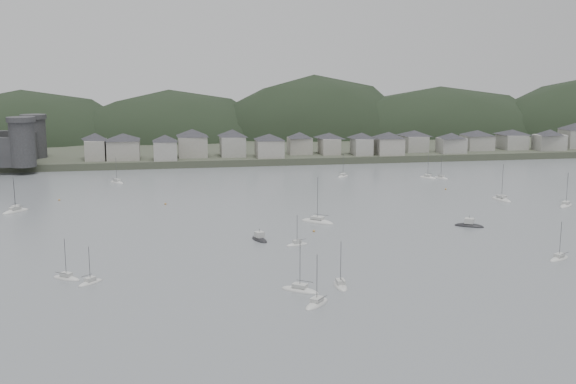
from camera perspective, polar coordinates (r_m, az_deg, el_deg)
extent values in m
plane|color=slate|center=(142.34, 5.36, -7.75)|extent=(900.00, 900.00, 0.00)
cube|color=#383D2D|center=(428.96, -5.19, 4.62)|extent=(900.00, 250.00, 3.00)
ellipsoid|color=black|center=(412.58, -20.41, 2.15)|extent=(138.98, 92.48, 81.13)
ellipsoid|color=black|center=(406.76, -9.43, 2.58)|extent=(132.08, 90.41, 79.74)
ellipsoid|color=black|center=(416.43, 2.08, 2.52)|extent=(133.88, 88.37, 101.41)
ellipsoid|color=black|center=(433.52, 12.01, 2.92)|extent=(165.81, 81.78, 82.55)
cylinder|color=#303033|center=(303.10, -20.63, 3.62)|extent=(10.00, 10.00, 18.00)
cylinder|color=#303033|center=(330.57, -19.76, 4.09)|extent=(10.00, 10.00, 17.00)
cube|color=#303033|center=(317.11, -20.14, 3.37)|extent=(3.50, 30.00, 12.00)
cube|color=gray|center=(315.67, -15.23, 3.30)|extent=(8.34, 12.91, 8.59)
pyramid|color=#242428|center=(315.04, -15.28, 4.35)|extent=(15.78, 15.78, 3.01)
cube|color=gray|center=(314.21, -13.11, 3.34)|extent=(13.68, 13.35, 8.36)
pyramid|color=#242428|center=(313.60, -13.16, 4.36)|extent=(20.07, 20.07, 2.93)
cube|color=gray|center=(308.52, -9.87, 3.31)|extent=(9.78, 10.20, 8.08)
pyramid|color=#242428|center=(307.91, -9.90, 4.31)|extent=(14.83, 14.83, 2.83)
cube|color=gray|center=(318.29, -7.71, 3.67)|extent=(12.59, 13.33, 9.09)
pyramid|color=#242428|center=(317.64, -7.73, 4.77)|extent=(19.24, 19.24, 3.18)
cube|color=gray|center=(318.00, -4.49, 3.71)|extent=(10.74, 12.17, 8.87)
pyramid|color=#242428|center=(317.37, -4.50, 4.78)|extent=(17.01, 17.01, 3.10)
cube|color=gray|center=(313.52, -1.51, 3.53)|extent=(11.63, 12.09, 7.69)
pyramid|color=#242428|center=(312.94, -1.52, 4.48)|extent=(17.61, 17.61, 2.69)
cube|color=gray|center=(324.62, 0.94, 3.75)|extent=(10.37, 9.35, 7.44)
pyramid|color=#242428|center=(324.08, 0.94, 4.63)|extent=(14.65, 14.65, 2.60)
cube|color=gray|center=(325.12, 3.34, 3.72)|extent=(8.24, 12.20, 7.22)
pyramid|color=#242428|center=(324.60, 3.35, 4.58)|extent=(15.17, 15.17, 2.53)
cube|color=gray|center=(323.59, 5.95, 3.67)|extent=(8.06, 10.91, 7.46)
pyramid|color=#242428|center=(323.05, 5.97, 4.56)|extent=(14.08, 14.08, 2.61)
cube|color=gray|center=(325.78, 8.11, 3.69)|extent=(11.73, 11.78, 7.66)
pyramid|color=#242428|center=(325.23, 8.13, 4.59)|extent=(17.46, 17.46, 2.68)
cube|color=gray|center=(340.23, 10.13, 3.88)|extent=(10.19, 13.02, 7.33)
pyramid|color=#242428|center=(339.72, 10.16, 4.71)|extent=(17.23, 17.23, 2.57)
cube|color=gray|center=(337.58, 13.03, 3.69)|extent=(11.70, 9.81, 6.88)
pyramid|color=#242428|center=(337.09, 13.06, 4.47)|extent=(15.97, 15.97, 2.41)
cube|color=gray|center=(352.46, 15.00, 3.88)|extent=(12.83, 12.48, 7.00)
pyramid|color=#242428|center=(351.99, 15.03, 4.65)|extent=(18.79, 18.79, 2.45)
cube|color=gray|center=(361.05, 17.60, 3.90)|extent=(11.07, 13.50, 6.97)
pyramid|color=#242428|center=(360.59, 17.64, 4.64)|extent=(18.25, 18.25, 2.44)
cube|color=gray|center=(361.74, 20.32, 3.78)|extent=(13.75, 9.12, 7.34)
pyramid|color=#242428|center=(361.27, 20.37, 4.56)|extent=(16.97, 16.97, 2.57)
cube|color=gray|center=(375.71, 22.08, 4.02)|extent=(11.37, 11.57, 9.05)
pyramid|color=#242428|center=(375.16, 22.14, 4.94)|extent=(17.03, 17.03, 3.17)
ellipsoid|color=silver|center=(132.64, 2.33, -9.06)|extent=(6.74, 7.31, 1.51)
cube|color=#B9B9B4|center=(132.29, 2.34, -8.63)|extent=(2.98, 3.09, 0.70)
cylinder|color=#3F3F42|center=(131.10, 2.35, -7.05)|extent=(0.12, 0.12, 9.43)
cylinder|color=#3F3F42|center=(131.34, 2.82, -8.52)|extent=(2.28, 2.65, 0.10)
ellipsoid|color=silver|center=(198.85, 2.39, -2.45)|extent=(9.78, 9.21, 2.04)
cube|color=#B9B9B4|center=(198.56, 2.39, -2.08)|extent=(4.15, 4.04, 0.70)
cylinder|color=#3F3F42|center=(197.51, 2.40, -0.61)|extent=(0.12, 0.12, 12.73)
cylinder|color=#3F3F42|center=(199.90, 2.70, -1.84)|extent=(3.49, 3.12, 0.10)
ellipsoid|color=silver|center=(271.66, -13.63, 0.73)|extent=(6.48, 7.43, 1.50)
cube|color=#B9B9B4|center=(271.49, -13.64, 0.95)|extent=(2.91, 3.09, 0.70)
cylinder|color=#3F3F42|center=(270.92, -13.68, 1.74)|extent=(0.12, 0.12, 9.40)
cylinder|color=#3F3F42|center=(270.40, -13.84, 1.02)|extent=(2.14, 2.75, 0.10)
ellipsoid|color=silver|center=(143.31, 4.25, -7.58)|extent=(2.64, 7.38, 1.46)
cube|color=#B9B9B4|center=(143.00, 4.26, -7.19)|extent=(1.71, 2.62, 0.70)
cylinder|color=#3F3F42|center=(141.93, 4.28, -5.77)|extent=(0.12, 0.12, 9.12)
cylinder|color=#3F3F42|center=(141.63, 4.41, -7.13)|extent=(0.24, 3.28, 0.10)
ellipsoid|color=silver|center=(278.90, 4.46, 1.24)|extent=(6.47, 6.68, 1.41)
cube|color=#B9B9B4|center=(278.75, 4.46, 1.44)|extent=(2.82, 2.86, 0.70)
cylinder|color=#3F3F42|center=(278.22, 4.47, 2.17)|extent=(0.12, 0.12, 8.81)
cylinder|color=#3F3F42|center=(279.33, 4.24, 1.58)|extent=(2.25, 2.38, 0.10)
ellipsoid|color=silver|center=(280.43, 12.23, 1.08)|extent=(5.06, 6.60, 1.29)
cube|color=#B9B9B4|center=(280.28, 12.23, 1.27)|extent=(2.37, 2.66, 0.70)
cylinder|color=#3F3F42|center=(279.80, 12.26, 1.93)|extent=(0.12, 0.12, 8.06)
cylinder|color=#3F3F42|center=(279.06, 12.20, 1.35)|extent=(1.56, 2.55, 0.10)
ellipsoid|color=silver|center=(280.40, 11.20, 1.12)|extent=(6.24, 7.56, 1.50)
cube|color=#B9B9B4|center=(280.23, 11.20, 1.33)|extent=(2.85, 3.10, 0.70)
cylinder|color=#3F3F42|center=(279.68, 11.23, 2.10)|extent=(0.12, 0.12, 9.40)
cylinder|color=#3F3F42|center=(281.45, 11.27, 1.48)|extent=(2.00, 2.84, 0.10)
ellipsoid|color=silver|center=(140.13, 0.97, -7.98)|extent=(7.98, 7.05, 1.62)
cube|color=#B9B9B4|center=(139.79, 0.97, -7.54)|extent=(3.33, 3.16, 0.70)
cylinder|color=#3F3F42|center=(138.58, 0.98, -5.93)|extent=(0.12, 0.12, 10.14)
cylinder|color=#3F3F42|center=(140.68, 1.36, -7.19)|extent=(2.93, 2.33, 0.10)
ellipsoid|color=silver|center=(150.26, -15.64, -7.09)|extent=(5.55, 5.70, 1.21)
cube|color=#B9B9B4|center=(150.00, -15.66, -6.77)|extent=(2.42, 2.44, 0.70)
cylinder|color=#3F3F42|center=(149.16, -15.72, -5.66)|extent=(0.12, 0.12, 7.54)
cylinder|color=#3F3F42|center=(150.67, -15.93, -6.48)|extent=(1.94, 2.04, 0.10)
ellipsoid|color=silver|center=(237.59, 21.50, -1.06)|extent=(8.03, 7.51, 1.67)
cube|color=#B9B9B4|center=(237.38, 21.51, -0.79)|extent=(3.41, 3.31, 0.70)
cylinder|color=#3F3F42|center=(236.65, 21.58, 0.21)|extent=(0.12, 0.12, 10.43)
cylinder|color=#3F3F42|center=(237.53, 21.17, -0.63)|extent=(2.89, 2.55, 0.10)
ellipsoid|color=silver|center=(174.24, 0.74, -4.29)|extent=(6.14, 3.45, 1.17)
cube|color=#B9B9B4|center=(174.01, 0.74, -4.01)|extent=(2.33, 1.81, 0.70)
cylinder|color=#3F3F42|center=(173.31, 0.74, -3.08)|extent=(0.12, 0.12, 7.31)
cylinder|color=#3F3F42|center=(173.78, 1.08, -3.85)|extent=(2.55, 0.84, 0.10)
ellipsoid|color=silver|center=(240.81, 16.83, -0.63)|extent=(4.64, 9.74, 1.87)
cube|color=#B9B9B4|center=(240.59, 16.85, -0.34)|extent=(2.62, 3.59, 0.70)
cylinder|color=#3F3F42|center=(239.78, 16.91, 0.77)|extent=(0.12, 0.12, 11.69)
cylinder|color=#3F3F42|center=(238.90, 16.97, -0.29)|extent=(0.86, 4.16, 0.10)
ellipsoid|color=silver|center=(231.25, -21.11, -1.33)|extent=(4.25, 7.36, 1.40)
cube|color=#B9B9B4|center=(231.06, -21.12, -1.09)|extent=(2.21, 2.80, 0.70)
cylinder|color=#3F3F42|center=(230.42, -21.18, -0.23)|extent=(0.12, 0.12, 8.76)
cylinder|color=#3F3F42|center=(232.19, -21.17, -0.90)|extent=(1.05, 3.04, 0.10)
ellipsoid|color=silver|center=(173.31, 21.02, -5.08)|extent=(7.13, 5.29, 1.38)
cube|color=#B9B9B4|center=(173.06, 21.04, -4.76)|extent=(2.86, 2.51, 0.70)
cylinder|color=#3F3F42|center=(172.23, 21.11, -3.64)|extent=(0.12, 0.12, 8.65)
cylinder|color=#3F3F42|center=(172.99, 21.46, -4.61)|extent=(2.77, 1.60, 0.10)
ellipsoid|color=silver|center=(227.75, -21.12, -1.50)|extent=(8.17, 8.64, 1.80)
cube|color=#B9B9B4|center=(227.52, -21.14, -1.21)|extent=(3.58, 3.67, 0.70)
cylinder|color=#3F3F42|center=(226.70, -21.21, -0.07)|extent=(0.12, 0.12, 11.27)
cylinder|color=#3F3F42|center=(226.04, -20.93, -1.12)|extent=(2.78, 3.09, 0.10)
ellipsoid|color=silver|center=(154.67, -17.43, -6.69)|extent=(6.77, 5.62, 1.35)
cube|color=#B9B9B4|center=(154.39, -17.45, -6.34)|extent=(2.79, 2.57, 0.70)
cylinder|color=#3F3F42|center=(153.48, -17.52, -5.13)|extent=(0.12, 0.12, 8.44)
cylinder|color=#3F3F42|center=(153.71, -17.86, -6.23)|extent=(2.55, 1.81, 0.10)
ellipsoid|color=black|center=(200.19, 14.40, -2.69)|extent=(8.26, 6.54, 1.74)
cube|color=#B9B9B4|center=(199.86, 14.42, -2.26)|extent=(3.18, 3.13, 1.40)
cylinder|color=#3F3F42|center=(199.67, 14.43, -2.01)|extent=(0.10, 0.10, 1.20)
ellipsoid|color=black|center=(179.22, -2.32, -3.88)|extent=(4.59, 7.55, 1.56)
cube|color=#B9B9B4|center=(178.87, -2.32, -3.44)|extent=(2.54, 2.64, 1.40)
cylinder|color=#3F3F42|center=(178.66, -2.32, -3.16)|extent=(0.10, 0.10, 1.20)
sphere|color=#AF7E3A|center=(187.99, 2.10, -3.17)|extent=(0.70, 0.70, 0.70)
sphere|color=#AF7E3A|center=(227.11, -9.85, -0.96)|extent=(0.70, 0.70, 0.70)
sphere|color=#AF7E3A|center=(241.99, -17.95, -0.62)|extent=(0.70, 0.70, 0.70)
sphere|color=#AF7E3A|center=(256.05, 12.59, 0.22)|extent=(0.70, 0.70, 0.70)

